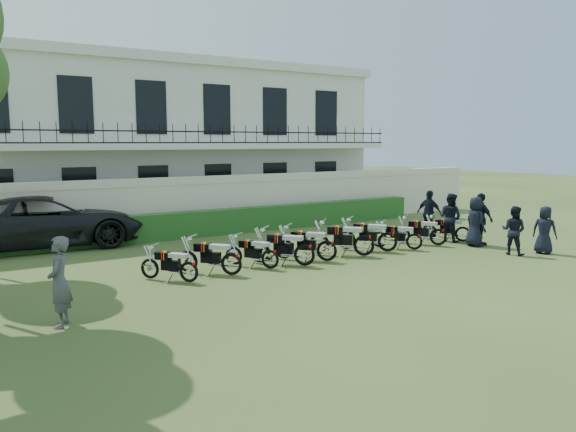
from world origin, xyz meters
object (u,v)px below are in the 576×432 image
object	(u,v)px
motorcycle_8	(438,233)
officer_3	(475,222)
motorcycle_1	(231,259)
officer_2	(480,219)
inspector	(59,282)
officer_5	(429,213)
motorcycle_7	(414,238)
suv	(45,221)
motorcycle_3	(304,250)
motorcycle_2	(270,254)
motorcycle_0	(189,267)
motorcycle_9	(463,230)
motorcycle_5	(364,240)
officer_0	(545,230)
motorcycle_4	(327,246)
motorcycle_6	(388,237)
officer_1	(514,230)
officer_4	(450,218)

from	to	relation	value
motorcycle_8	officer_3	distance (m)	1.35
motorcycle_1	officer_2	bearing A→B (deg)	-45.42
inspector	officer_3	bearing A→B (deg)	118.71
officer_3	officer_5	distance (m)	2.42
officer_3	motorcycle_7	bearing A→B (deg)	87.72
suv	inspector	size ratio (longest dim) A/B	3.63
motorcycle_3	suv	size ratio (longest dim) A/B	0.25
inspector	officer_5	bearing A→B (deg)	127.91
motorcycle_1	motorcycle_2	size ratio (longest dim) A/B	0.99
motorcycle_0	motorcycle_9	bearing A→B (deg)	-37.03
motorcycle_2	motorcycle_7	xyz separation A→B (m)	(5.64, -0.14, -0.00)
motorcycle_5	officer_0	world-z (taller)	officer_0
officer_3	officer_0	bearing A→B (deg)	-146.21
motorcycle_4	motorcycle_6	bearing A→B (deg)	-38.38
inspector	motorcycle_2	bearing A→B (deg)	132.10
motorcycle_6	inspector	world-z (taller)	inspector
motorcycle_3	motorcycle_4	distance (m)	0.96
motorcycle_9	officer_1	size ratio (longest dim) A/B	0.97
motorcycle_1	motorcycle_9	size ratio (longest dim) A/B	0.96
motorcycle_4	motorcycle_6	xyz separation A→B (m)	(2.62, 0.14, 0.01)
motorcycle_3	inspector	bearing A→B (deg)	154.57
motorcycle_3	suv	distance (m)	9.50
motorcycle_1	motorcycle_7	bearing A→B (deg)	-42.12
motorcycle_8	officer_0	xyz separation A→B (m)	(1.93, -2.83, 0.32)
suv	officer_4	xyz separation A→B (m)	(12.90, -6.78, -0.02)
officer_0	officer_4	size ratio (longest dim) A/B	0.88
motorcycle_0	motorcycle_7	xyz separation A→B (m)	(8.24, 0.07, 0.00)
motorcycle_9	officer_5	world-z (taller)	officer_5
motorcycle_4	motorcycle_8	xyz separation A→B (m)	(4.94, 0.03, -0.04)
motorcycle_7	inspector	xyz separation A→B (m)	(-11.77, -1.95, 0.48)
motorcycle_0	motorcycle_4	size ratio (longest dim) A/B	0.90
officer_1	officer_5	xyz separation A→B (m)	(0.41, 4.09, 0.10)
motorcycle_4	motorcycle_3	bearing A→B (deg)	148.32
motorcycle_3	officer_4	xyz separation A→B (m)	(6.94, 0.61, 0.38)
motorcycle_9	officer_1	bearing A→B (deg)	-131.27
motorcycle_3	motorcycle_7	size ratio (longest dim) A/B	1.12
motorcycle_4	inspector	bearing A→B (deg)	152.75
inspector	officer_0	world-z (taller)	inspector
motorcycle_0	inspector	distance (m)	4.02
suv	officer_1	size ratio (longest dim) A/B	4.13
motorcycle_0	motorcycle_7	world-z (taller)	motorcycle_7
motorcycle_2	inspector	bearing A→B (deg)	165.70
motorcycle_5	officer_4	distance (m)	4.53
suv	officer_3	distance (m)	15.15
motorcycle_5	motorcycle_9	xyz separation A→B (m)	(4.74, 0.02, -0.08)
officer_0	officer_4	bearing A→B (deg)	-3.83
motorcycle_1	officer_2	distance (m)	9.63
motorcycle_9	officer_0	world-z (taller)	officer_0
suv	officer_1	distance (m)	15.96
motorcycle_2	motorcycle_6	bearing A→B (deg)	-32.14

